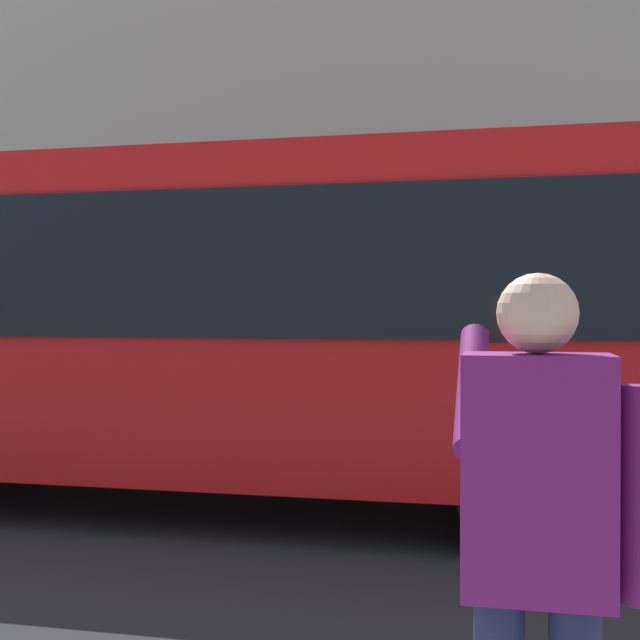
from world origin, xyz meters
The scene contains 4 objects.
ground_plane centered at (0.00, 0.00, 0.00)m, with size 60.00×60.00×0.00m, color #2B2B2D.
building_facade_far centered at (-0.02, -6.80, 5.99)m, with size 28.00×1.55×12.00m.
red_bus centered at (2.47, 0.22, 1.68)m, with size 9.05×2.54×3.08m.
pedestrian_photographer centered at (-0.48, 4.94, 1.14)m, with size 0.53×0.52×1.70m.
Camera 1 is at (-0.40, 7.28, 1.75)m, focal length 46.80 mm.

